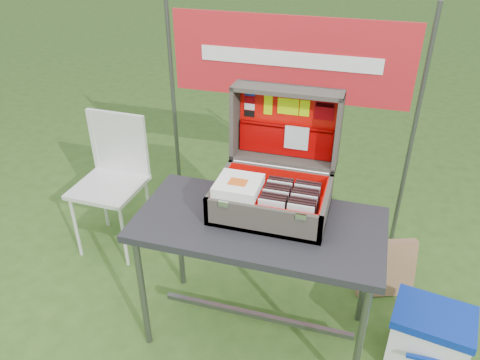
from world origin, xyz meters
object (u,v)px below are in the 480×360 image
(suitcase, at_px, (275,159))
(cardboard_box, at_px, (386,268))
(table, at_px, (258,280))
(chair, at_px, (108,188))
(cooler, at_px, (429,338))

(suitcase, relative_size, cardboard_box, 1.53)
(table, xyz_separation_m, chair, (-1.19, 0.50, 0.09))
(suitcase, distance_m, chair, 1.41)
(cooler, distance_m, cardboard_box, 0.55)
(chair, height_order, cardboard_box, chair)
(table, bearing_deg, cardboard_box, 37.98)
(suitcase, xyz_separation_m, cooler, (0.90, -0.10, -0.89))
(table, height_order, suitcase, suitcase)
(table, xyz_separation_m, cooler, (0.93, 0.05, -0.22))
(cardboard_box, bearing_deg, table, -162.42)
(table, distance_m, suitcase, 0.70)
(cooler, relative_size, cardboard_box, 1.06)
(cooler, bearing_deg, suitcase, -177.14)
(cooler, bearing_deg, chair, 177.74)
(table, relative_size, cardboard_box, 3.31)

